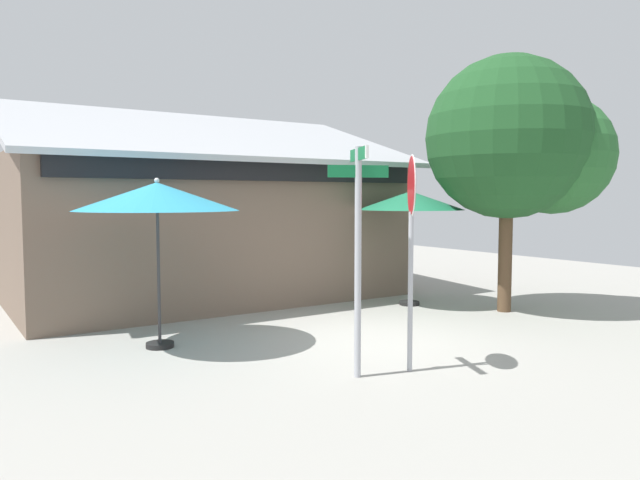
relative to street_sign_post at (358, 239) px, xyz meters
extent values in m
cube|color=#9E9B93|center=(1.50, 1.70, -1.90)|extent=(28.00, 28.00, 0.10)
cube|color=#705B4C|center=(0.94, 6.77, -0.20)|extent=(8.61, 4.16, 3.29)
cube|color=#B7BABF|center=(0.94, 6.62, 1.97)|extent=(9.11, 4.70, 1.49)
cube|color=black|center=(0.94, 4.64, 1.09)|extent=(8.01, 0.16, 0.44)
cylinder|color=#A8AAB2|center=(0.00, 0.00, -0.32)|extent=(0.09, 0.09, 3.04)
cube|color=#116B38|center=(0.00, 0.00, 1.10)|extent=(0.35, 0.75, 0.16)
cube|color=#116B38|center=(0.00, 0.00, 0.88)|extent=(0.75, 0.35, 0.16)
cube|color=white|center=(-0.17, -0.39, 1.10)|extent=(0.06, 0.07, 0.16)
cylinder|color=#A8AAB2|center=(0.77, -0.18, -0.75)|extent=(0.07, 0.07, 2.19)
cylinder|color=white|center=(0.77, -0.18, 0.70)|extent=(0.50, 0.68, 0.84)
cylinder|color=red|center=(0.77, -0.18, 0.70)|extent=(0.48, 0.65, 0.79)
cylinder|color=black|center=(-1.66, 2.99, -1.81)|extent=(0.44, 0.44, 0.08)
cylinder|color=#333335|center=(-1.66, 2.99, -0.73)|extent=(0.05, 0.05, 2.22)
cone|color=#2D99BC|center=(-1.66, 2.99, 0.55)|extent=(2.55, 2.55, 0.44)
sphere|color=silver|center=(-1.66, 2.99, 0.80)|extent=(0.08, 0.08, 0.08)
cylinder|color=black|center=(4.19, 3.59, -1.81)|extent=(0.44, 0.44, 0.08)
cylinder|color=#333335|center=(4.19, 3.59, -0.77)|extent=(0.05, 0.05, 2.16)
cone|color=#1E724C|center=(4.19, 3.59, 0.47)|extent=(2.34, 2.34, 0.41)
sphere|color=silver|center=(4.19, 3.59, 0.70)|extent=(0.08, 0.08, 0.08)
cylinder|color=brown|center=(5.33, 1.94, -0.67)|extent=(0.28, 0.28, 2.35)
sphere|color=#1E4C23|center=(5.33, 1.94, 1.76)|extent=(3.34, 3.34, 3.34)
sphere|color=#28602D|center=(6.25, 1.52, 1.43)|extent=(2.49, 2.49, 2.49)
camera|label=1|loc=(-4.75, -6.21, 0.55)|focal=33.60mm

